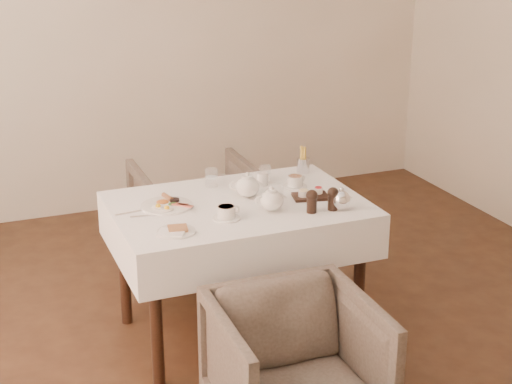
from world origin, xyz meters
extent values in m
plane|color=black|center=(0.00, 0.00, 0.00)|extent=(5.00, 5.00, 0.00)
plane|color=beige|center=(0.00, 2.50, 1.45)|extent=(4.50, 0.00, 4.50)
cube|color=black|center=(-0.13, 0.36, 0.72)|extent=(1.20, 0.80, 0.04)
cube|color=white|center=(-0.13, 0.36, 0.64)|extent=(1.28, 0.88, 0.23)
cylinder|color=black|center=(-0.67, 0.70, 0.35)|extent=(0.06, 0.06, 0.70)
cylinder|color=black|center=(0.41, 0.70, 0.35)|extent=(0.06, 0.06, 0.70)
cylinder|color=black|center=(-0.67, 0.02, 0.35)|extent=(0.06, 0.06, 0.70)
cylinder|color=black|center=(0.41, 0.02, 0.35)|extent=(0.06, 0.06, 0.70)
imported|color=#453A32|center=(-0.20, -0.53, 0.32)|extent=(0.69, 0.71, 0.63)
imported|color=#453A32|center=(-0.07, 1.27, 0.34)|extent=(0.74, 0.76, 0.68)
cylinder|color=white|center=(-0.49, 0.44, 0.76)|extent=(0.26, 0.26, 0.01)
ellipsoid|color=#B45E20|center=(-0.50, 0.49, 0.77)|extent=(0.07, 0.06, 0.02)
cylinder|color=brown|center=(-0.46, 0.52, 0.78)|extent=(0.04, 0.10, 0.02)
cylinder|color=black|center=(-0.43, 0.48, 0.77)|extent=(0.05, 0.05, 0.02)
cube|color=#9C2F24|center=(-0.42, 0.40, 0.77)|extent=(0.09, 0.08, 0.01)
ellipsoid|color=#264C19|center=(-0.45, 0.44, 0.77)|extent=(0.05, 0.04, 0.02)
cylinder|color=white|center=(-0.54, 0.10, 0.76)|extent=(0.18, 0.18, 0.01)
cube|color=brown|center=(-0.53, 0.11, 0.77)|extent=(0.10, 0.10, 0.01)
cube|color=white|center=(-0.57, 0.08, 0.77)|extent=(0.15, 0.14, 0.02)
cylinder|color=white|center=(0.09, 0.57, 0.79)|extent=(0.07, 0.07, 0.07)
cylinder|color=white|center=(-0.26, 0.17, 0.76)|extent=(0.14, 0.14, 0.01)
cylinder|color=white|center=(-0.26, 0.17, 0.79)|extent=(0.09, 0.09, 0.06)
cylinder|color=#AA6F4C|center=(-0.26, 0.17, 0.82)|extent=(0.08, 0.08, 0.00)
cylinder|color=white|center=(0.24, 0.48, 0.76)|extent=(0.13, 0.13, 0.01)
cylinder|color=white|center=(0.24, 0.48, 0.79)|extent=(0.10, 0.10, 0.06)
cylinder|color=#AA6F4C|center=(0.24, 0.48, 0.82)|extent=(0.07, 0.07, 0.00)
cylinder|color=silver|center=(-0.17, 0.66, 0.80)|extent=(0.08, 0.08, 0.10)
cylinder|color=silver|center=(0.05, 0.29, 0.80)|extent=(0.09, 0.09, 0.09)
cylinder|color=silver|center=(0.13, 0.63, 0.80)|extent=(0.08, 0.08, 0.09)
cube|color=black|center=(0.25, 0.29, 0.76)|extent=(0.20, 0.16, 0.02)
cylinder|color=white|center=(0.21, 0.29, 0.79)|extent=(0.06, 0.06, 0.03)
cylinder|color=maroon|center=(0.30, 0.30, 0.79)|extent=(0.04, 0.04, 0.03)
cylinder|color=silver|center=(0.39, 0.69, 0.80)|extent=(0.07, 0.07, 0.09)
cube|color=silver|center=(-0.66, 0.43, 0.76)|extent=(0.20, 0.04, 0.00)
cube|color=silver|center=(-0.60, 0.35, 0.76)|extent=(0.19, 0.04, 0.00)
camera|label=1|loc=(-1.45, -3.16, 2.17)|focal=55.00mm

